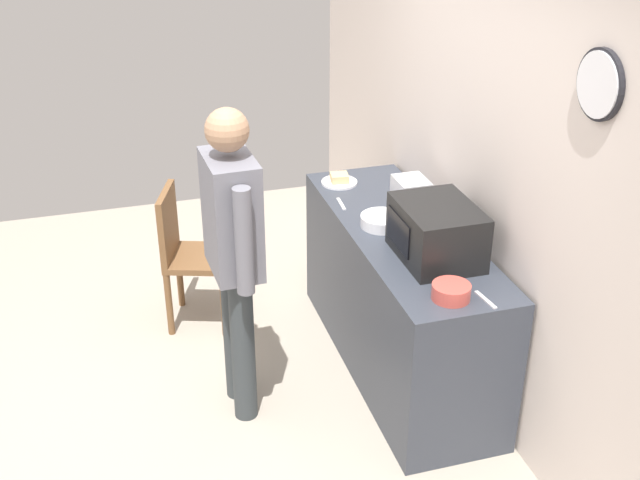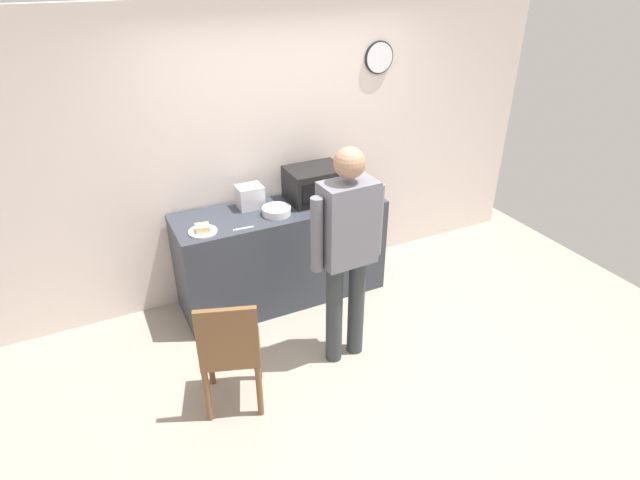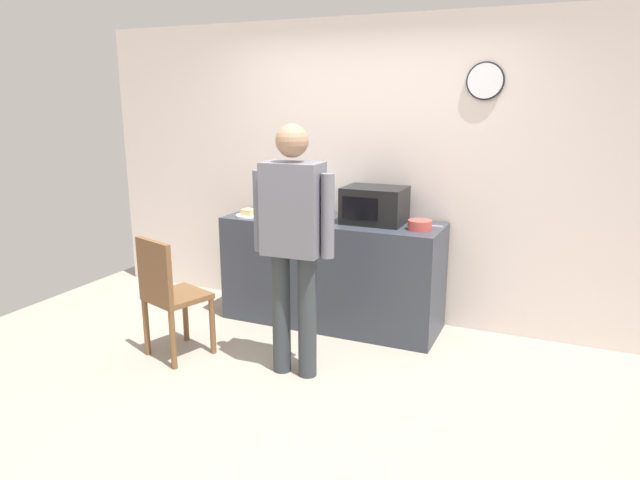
{
  "view_description": "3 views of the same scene",
  "coord_description": "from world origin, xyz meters",
  "px_view_note": "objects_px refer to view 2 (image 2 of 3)",
  "views": [
    {
      "loc": [
        3.58,
        -0.38,
        2.95
      ],
      "look_at": [
        -0.12,
        0.71,
        0.97
      ],
      "focal_mm": 44.9,
      "sensor_mm": 36.0,
      "label": 1
    },
    {
      "loc": [
        -1.69,
        -2.63,
        2.89
      ],
      "look_at": [
        -0.04,
        0.74,
        0.81
      ],
      "focal_mm": 29.04,
      "sensor_mm": 36.0,
      "label": 2
    },
    {
      "loc": [
        1.61,
        -3.15,
        1.93
      ],
      "look_at": [
        -0.08,
        0.69,
        0.88
      ],
      "focal_mm": 31.9,
      "sensor_mm": 36.0,
      "label": 3
    }
  ],
  "objects_px": {
    "salad_bowl": "(277,211)",
    "wooden_chair": "(230,350)",
    "toaster": "(250,197)",
    "microwave": "(315,184)",
    "fork_utensil": "(357,187)",
    "cereal_bowl": "(359,191)",
    "person_standing": "(347,244)",
    "spoon_utensil": "(243,228)",
    "sandwich_plate": "(203,230)"
  },
  "relations": [
    {
      "from": "sandwich_plate",
      "to": "cereal_bowl",
      "type": "bearing_deg",
      "value": 3.48
    },
    {
      "from": "cereal_bowl",
      "to": "microwave",
      "type": "bearing_deg",
      "value": 166.81
    },
    {
      "from": "microwave",
      "to": "salad_bowl",
      "type": "bearing_deg",
      "value": -162.0
    },
    {
      "from": "toaster",
      "to": "spoon_utensil",
      "type": "relative_size",
      "value": 1.29
    },
    {
      "from": "wooden_chair",
      "to": "toaster",
      "type": "bearing_deg",
      "value": 63.98
    },
    {
      "from": "spoon_utensil",
      "to": "person_standing",
      "type": "distance_m",
      "value": 0.94
    },
    {
      "from": "cereal_bowl",
      "to": "wooden_chair",
      "type": "bearing_deg",
      "value": -146.12
    },
    {
      "from": "cereal_bowl",
      "to": "fork_utensil",
      "type": "bearing_deg",
      "value": 67.16
    },
    {
      "from": "cereal_bowl",
      "to": "spoon_utensil",
      "type": "height_order",
      "value": "cereal_bowl"
    },
    {
      "from": "sandwich_plate",
      "to": "toaster",
      "type": "bearing_deg",
      "value": 29.28
    },
    {
      "from": "sandwich_plate",
      "to": "person_standing",
      "type": "height_order",
      "value": "person_standing"
    },
    {
      "from": "cereal_bowl",
      "to": "wooden_chair",
      "type": "relative_size",
      "value": 0.2
    },
    {
      "from": "microwave",
      "to": "spoon_utensil",
      "type": "distance_m",
      "value": 0.84
    },
    {
      "from": "microwave",
      "to": "salad_bowl",
      "type": "xyz_separation_m",
      "value": [
        -0.43,
        -0.14,
        -0.12
      ]
    },
    {
      "from": "microwave",
      "to": "sandwich_plate",
      "type": "height_order",
      "value": "microwave"
    },
    {
      "from": "microwave",
      "to": "wooden_chair",
      "type": "xyz_separation_m",
      "value": [
        -1.21,
        -1.18,
        -0.55
      ]
    },
    {
      "from": "salad_bowl",
      "to": "person_standing",
      "type": "relative_size",
      "value": 0.14
    },
    {
      "from": "toaster",
      "to": "wooden_chair",
      "type": "xyz_separation_m",
      "value": [
        -0.62,
        -1.28,
        -0.5
      ]
    },
    {
      "from": "salad_bowl",
      "to": "person_standing",
      "type": "height_order",
      "value": "person_standing"
    },
    {
      "from": "person_standing",
      "to": "cereal_bowl",
      "type": "bearing_deg",
      "value": 55.55
    },
    {
      "from": "microwave",
      "to": "wooden_chair",
      "type": "distance_m",
      "value": 1.78
    },
    {
      "from": "microwave",
      "to": "wooden_chair",
      "type": "bearing_deg",
      "value": -135.65
    },
    {
      "from": "sandwich_plate",
      "to": "spoon_utensil",
      "type": "relative_size",
      "value": 1.36
    },
    {
      "from": "fork_utensil",
      "to": "wooden_chair",
      "type": "distance_m",
      "value": 2.13
    },
    {
      "from": "fork_utensil",
      "to": "spoon_utensil",
      "type": "relative_size",
      "value": 1.0
    },
    {
      "from": "salad_bowl",
      "to": "fork_utensil",
      "type": "relative_size",
      "value": 1.44
    },
    {
      "from": "microwave",
      "to": "fork_utensil",
      "type": "bearing_deg",
      "value": 7.05
    },
    {
      "from": "spoon_utensil",
      "to": "toaster",
      "type": "bearing_deg",
      "value": 62.44
    },
    {
      "from": "spoon_utensil",
      "to": "wooden_chair",
      "type": "xyz_separation_m",
      "value": [
        -0.43,
        -0.91,
        -0.41
      ]
    },
    {
      "from": "salad_bowl",
      "to": "wooden_chair",
      "type": "height_order",
      "value": "salad_bowl"
    },
    {
      "from": "microwave",
      "to": "fork_utensil",
      "type": "distance_m",
      "value": 0.5
    },
    {
      "from": "spoon_utensil",
      "to": "person_standing",
      "type": "bearing_deg",
      "value": -54.52
    },
    {
      "from": "cereal_bowl",
      "to": "person_standing",
      "type": "height_order",
      "value": "person_standing"
    },
    {
      "from": "spoon_utensil",
      "to": "person_standing",
      "type": "relative_size",
      "value": 0.1
    },
    {
      "from": "toaster",
      "to": "fork_utensil",
      "type": "distance_m",
      "value": 1.06
    },
    {
      "from": "sandwich_plate",
      "to": "person_standing",
      "type": "relative_size",
      "value": 0.13
    },
    {
      "from": "wooden_chair",
      "to": "salad_bowl",
      "type": "bearing_deg",
      "value": 53.29
    },
    {
      "from": "microwave",
      "to": "toaster",
      "type": "relative_size",
      "value": 2.27
    },
    {
      "from": "salad_bowl",
      "to": "wooden_chair",
      "type": "bearing_deg",
      "value": -126.71
    },
    {
      "from": "fork_utensil",
      "to": "person_standing",
      "type": "relative_size",
      "value": 0.1
    },
    {
      "from": "toaster",
      "to": "person_standing",
      "type": "relative_size",
      "value": 0.12
    },
    {
      "from": "fork_utensil",
      "to": "spoon_utensil",
      "type": "distance_m",
      "value": 1.3
    },
    {
      "from": "toaster",
      "to": "spoon_utensil",
      "type": "height_order",
      "value": "toaster"
    },
    {
      "from": "microwave",
      "to": "sandwich_plate",
      "type": "bearing_deg",
      "value": -170.27
    },
    {
      "from": "wooden_chair",
      "to": "cereal_bowl",
      "type": "bearing_deg",
      "value": 33.88
    },
    {
      "from": "microwave",
      "to": "cereal_bowl",
      "type": "distance_m",
      "value": 0.43
    },
    {
      "from": "cereal_bowl",
      "to": "spoon_utensil",
      "type": "distance_m",
      "value": 1.2
    },
    {
      "from": "spoon_utensil",
      "to": "cereal_bowl",
      "type": "bearing_deg",
      "value": 8.54
    },
    {
      "from": "salad_bowl",
      "to": "toaster",
      "type": "bearing_deg",
      "value": 122.9
    },
    {
      "from": "sandwich_plate",
      "to": "wooden_chair",
      "type": "height_order",
      "value": "sandwich_plate"
    }
  ]
}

